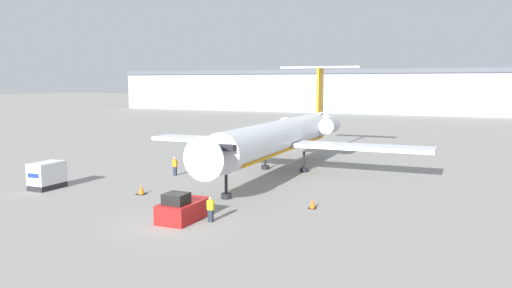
% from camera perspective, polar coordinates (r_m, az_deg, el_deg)
% --- Properties ---
extents(ground_plane, '(600.00, 600.00, 0.00)m').
position_cam_1_polar(ground_plane, '(31.99, -9.55, -9.04)').
color(ground_plane, gray).
extents(terminal_building, '(180.00, 16.80, 12.38)m').
position_cam_1_polar(terminal_building, '(146.68, 16.99, 5.77)').
color(terminal_building, '#8C939E').
rests_on(terminal_building, ground).
extents(airplane_main, '(28.65, 30.79, 10.70)m').
position_cam_1_polar(airplane_main, '(48.96, 2.94, 0.94)').
color(airplane_main, silver).
rests_on(airplane_main, ground).
extents(pushback_tug, '(2.01, 3.81, 1.92)m').
position_cam_1_polar(pushback_tug, '(32.67, -8.33, -7.36)').
color(pushback_tug, '#B21919').
rests_on(pushback_tug, ground).
extents(luggage_cart, '(1.66, 2.85, 2.23)m').
position_cam_1_polar(luggage_cart, '(45.02, -22.76, -3.33)').
color(luggage_cart, '#232326').
rests_on(luggage_cart, ground).
extents(worker_near_tug, '(0.40, 0.24, 1.63)m').
position_cam_1_polar(worker_near_tug, '(31.99, -5.22, -7.39)').
color(worker_near_tug, '#232838').
rests_on(worker_near_tug, ground).
extents(worker_by_wing, '(0.40, 0.25, 1.78)m').
position_cam_1_polar(worker_by_wing, '(47.97, -9.25, -2.47)').
color(worker_by_wing, '#232838').
rests_on(worker_by_wing, ground).
extents(traffic_cone_left, '(0.71, 0.71, 0.75)m').
position_cam_1_polar(traffic_cone_left, '(40.63, -12.97, -5.13)').
color(traffic_cone_left, black).
rests_on(traffic_cone_left, ground).
extents(traffic_cone_right, '(0.55, 0.55, 0.79)m').
position_cam_1_polar(traffic_cone_right, '(35.47, 6.45, -6.74)').
color(traffic_cone_right, black).
rests_on(traffic_cone_right, ground).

